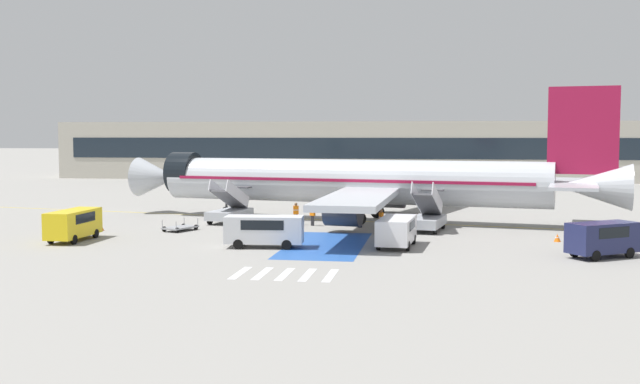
% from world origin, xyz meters
% --- Properties ---
extents(ground_plane, '(600.00, 600.00, 0.00)m').
position_xyz_m(ground_plane, '(0.00, 0.00, 0.00)').
color(ground_plane, gray).
extents(apron_leadline_yellow, '(75.65, 13.84, 0.01)m').
position_xyz_m(apron_leadline_yellow, '(-0.37, 0.48, 0.00)').
color(apron_leadline_yellow, gold).
rests_on(apron_leadline_yellow, ground_plane).
extents(apron_stand_patch_blue, '(5.02, 12.43, 0.01)m').
position_xyz_m(apron_stand_patch_blue, '(-0.37, -13.42, 0.00)').
color(apron_stand_patch_blue, '#2856A8').
rests_on(apron_stand_patch_blue, ground_plane).
extents(apron_walkway_bar_0, '(0.44, 3.60, 0.01)m').
position_xyz_m(apron_walkway_bar_0, '(-3.37, -23.94, 0.00)').
color(apron_walkway_bar_0, silver).
rests_on(apron_walkway_bar_0, ground_plane).
extents(apron_walkway_bar_1, '(0.44, 3.60, 0.01)m').
position_xyz_m(apron_walkway_bar_1, '(-2.17, -23.94, 0.00)').
color(apron_walkway_bar_1, silver).
rests_on(apron_walkway_bar_1, ground_plane).
extents(apron_walkway_bar_2, '(0.44, 3.60, 0.01)m').
position_xyz_m(apron_walkway_bar_2, '(-0.97, -23.94, 0.00)').
color(apron_walkway_bar_2, silver).
rests_on(apron_walkway_bar_2, ground_plane).
extents(apron_walkway_bar_3, '(0.44, 3.60, 0.01)m').
position_xyz_m(apron_walkway_bar_3, '(0.23, -23.94, 0.00)').
color(apron_walkway_bar_3, silver).
rests_on(apron_walkway_bar_3, ground_plane).
extents(apron_walkway_bar_4, '(0.44, 3.60, 0.01)m').
position_xyz_m(apron_walkway_bar_4, '(1.43, -23.94, 0.00)').
color(apron_walkway_bar_4, silver).
rests_on(apron_walkway_bar_4, ground_plane).
extents(airliner, '(42.33, 35.41, 10.88)m').
position_xyz_m(airliner, '(0.34, 0.35, 3.32)').
color(airliner, '#B7BCC4').
rests_on(airliner, ground_plane).
extents(boarding_stairs_forward, '(3.02, 5.49, 3.69)m').
position_xyz_m(boarding_stairs_forward, '(-10.04, -2.23, 0.95)').
color(boarding_stairs_forward, '#ADB2BA').
rests_on(boarding_stairs_forward, ground_plane).
extents(boarding_stairs_aft, '(3.02, 5.49, 3.84)m').
position_xyz_m(boarding_stairs_aft, '(6.12, -5.14, 0.97)').
color(boarding_stairs_aft, '#ADB2BA').
rests_on(boarding_stairs_aft, ground_plane).
extents(fuel_tanker, '(3.35, 10.51, 3.28)m').
position_xyz_m(fuel_tanker, '(7.75, 24.14, 1.65)').
color(fuel_tanker, '#38383D').
rests_on(fuel_tanker, ground_plane).
extents(service_van_0, '(4.54, 3.84, 2.09)m').
position_xyz_m(service_van_0, '(16.50, -15.93, 1.25)').
color(service_van_0, '#1E234C').
rests_on(service_van_0, ground_plane).
extents(service_van_1, '(5.12, 2.31, 2.04)m').
position_xyz_m(service_van_1, '(-4.12, -15.13, 1.23)').
color(service_van_1, silver).
rests_on(service_van_1, ground_plane).
extents(service_van_2, '(2.46, 5.14, 1.90)m').
position_xyz_m(service_van_2, '(4.28, -13.57, 1.15)').
color(service_van_2, silver).
rests_on(service_van_2, ground_plane).
extents(service_van_3, '(1.91, 5.03, 2.10)m').
position_xyz_m(service_van_3, '(-17.70, -14.15, 1.26)').
color(service_van_3, yellow).
rests_on(service_van_3, ground_plane).
extents(baggage_cart, '(2.40, 2.98, 0.87)m').
position_xyz_m(baggage_cart, '(-12.29, -7.95, 0.26)').
color(baggage_cart, gray).
rests_on(baggage_cart, ground_plane).
extents(ground_crew_0, '(0.49, 0.41, 1.67)m').
position_xyz_m(ground_crew_0, '(-2.93, -3.32, 0.96)').
color(ground_crew_0, '#2D2D33').
rests_on(ground_crew_0, ground_plane).
extents(ground_crew_1, '(0.48, 0.35, 1.81)m').
position_xyz_m(ground_crew_1, '(-4.31, -3.10, 1.05)').
color(ground_crew_1, '#191E38').
rests_on(ground_crew_1, ground_plane).
extents(ground_crew_2, '(0.49, 0.38, 1.80)m').
position_xyz_m(ground_crew_2, '(0.94, -3.91, 1.04)').
color(ground_crew_2, '#191E38').
rests_on(ground_crew_2, ground_plane).
extents(ground_crew_3, '(0.34, 0.48, 1.77)m').
position_xyz_m(ground_crew_3, '(2.80, -6.96, 1.02)').
color(ground_crew_3, '#2D2D33').
rests_on(ground_crew_3, ground_plane).
extents(traffic_cone_0, '(0.61, 0.61, 0.67)m').
position_xyz_m(traffic_cone_0, '(17.03, -7.08, 0.34)').
color(traffic_cone_0, orange).
rests_on(traffic_cone_0, ground_plane).
extents(traffic_cone_1, '(0.47, 0.47, 0.52)m').
position_xyz_m(traffic_cone_1, '(14.95, -9.49, 0.26)').
color(traffic_cone_1, orange).
rests_on(traffic_cone_1, ground_plane).
extents(traffic_cone_2, '(0.46, 0.46, 0.51)m').
position_xyz_m(traffic_cone_2, '(-18.26, -8.73, 0.25)').
color(traffic_cone_2, orange).
rests_on(traffic_cone_2, ground_plane).
extents(terminal_building, '(132.47, 12.10, 9.27)m').
position_xyz_m(terminal_building, '(11.25, 59.84, 4.63)').
color(terminal_building, '#B2AD9E').
rests_on(terminal_building, ground_plane).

